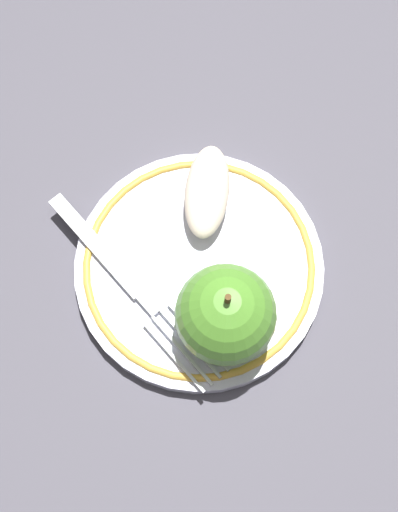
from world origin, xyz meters
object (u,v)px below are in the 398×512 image
object	(u,v)px
apple_red_whole	(226,315)
fork	(127,280)
plate	(199,268)
apple_slice_front	(207,191)

from	to	relation	value
apple_red_whole	fork	size ratio (longest dim) A/B	0.42
plate	fork	bearing A→B (deg)	139.13
apple_slice_front	fork	size ratio (longest dim) A/B	0.41
apple_red_whole	fork	bearing A→B (deg)	99.47
apple_red_whole	apple_slice_front	bearing A→B (deg)	42.14
apple_slice_front	fork	distance (m)	0.09
plate	fork	xyz separation A→B (m)	(-0.04, 0.04, 0.01)
fork	apple_slice_front	bearing A→B (deg)	97.32
plate	apple_red_whole	size ratio (longest dim) A/B	2.38
apple_red_whole	apple_slice_front	distance (m)	0.11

